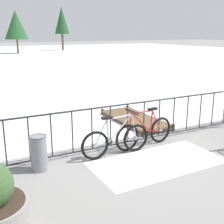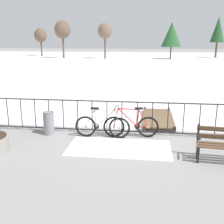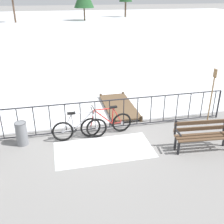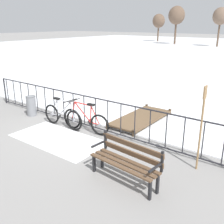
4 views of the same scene
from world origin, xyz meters
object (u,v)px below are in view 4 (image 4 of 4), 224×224
(oar_upright, at_px, (201,123))
(bicycle_second, at_px, (86,121))
(park_bench, at_px, (127,159))
(trash_bin, at_px, (31,106))
(bicycle_near_railing, at_px, (63,116))

(oar_upright, bearing_deg, bicycle_second, 178.22)
(bicycle_second, relative_size, oar_upright, 0.86)
(park_bench, bearing_deg, oar_upright, 52.12)
(trash_bin, xyz_separation_m, oar_upright, (6.18, -0.06, 0.76))
(bicycle_near_railing, bearing_deg, trash_bin, 177.15)
(bicycle_second, distance_m, trash_bin, 2.61)
(trash_bin, bearing_deg, bicycle_near_railing, -2.85)
(bicycle_near_railing, bearing_deg, park_bench, -21.32)
(bicycle_near_railing, relative_size, bicycle_second, 1.00)
(oar_upright, bearing_deg, bicycle_near_railing, -179.62)
(oar_upright, bearing_deg, park_bench, -127.88)
(bicycle_near_railing, xyz_separation_m, oar_upright, (4.45, 0.03, 0.77))
(bicycle_near_railing, distance_m, bicycle_second, 0.89)
(park_bench, bearing_deg, trash_bin, 164.62)
(bicycle_second, distance_m, oar_upright, 3.65)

